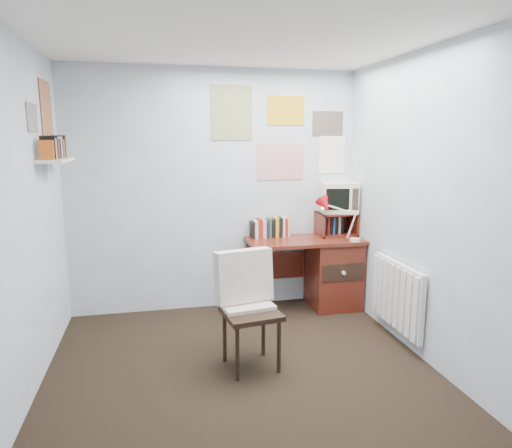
{
  "coord_description": "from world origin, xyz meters",
  "views": [
    {
      "loc": [
        -0.61,
        -2.96,
        1.8
      ],
      "look_at": [
        0.27,
        1.0,
        1.03
      ],
      "focal_mm": 32.0,
      "sensor_mm": 36.0,
      "label": 1
    }
  ],
  "objects_px": {
    "crt_tv": "(339,196)",
    "desk": "(328,270)",
    "tv_riser": "(336,224)",
    "wall_shelf": "(56,160)",
    "desk_lamp": "(356,222)",
    "radiator": "(397,295)",
    "desk_chair": "(251,314)"
  },
  "relations": [
    {
      "from": "desk_chair",
      "to": "wall_shelf",
      "type": "relative_size",
      "value": 1.45
    },
    {
      "from": "desk",
      "to": "radiator",
      "type": "height_order",
      "value": "desk"
    },
    {
      "from": "radiator",
      "to": "wall_shelf",
      "type": "bearing_deg",
      "value": 169.11
    },
    {
      "from": "crt_tv",
      "to": "wall_shelf",
      "type": "distance_m",
      "value": 2.8
    },
    {
      "from": "tv_riser",
      "to": "wall_shelf",
      "type": "xyz_separation_m",
      "value": [
        -2.69,
        -0.49,
        0.74
      ]
    },
    {
      "from": "desk_lamp",
      "to": "radiator",
      "type": "height_order",
      "value": "desk_lamp"
    },
    {
      "from": "desk",
      "to": "wall_shelf",
      "type": "distance_m",
      "value": 2.87
    },
    {
      "from": "tv_riser",
      "to": "crt_tv",
      "type": "distance_m",
      "value": 0.3
    },
    {
      "from": "desk_lamp",
      "to": "wall_shelf",
      "type": "xyz_separation_m",
      "value": [
        -2.76,
        -0.16,
        0.66
      ]
    },
    {
      "from": "tv_riser",
      "to": "radiator",
      "type": "height_order",
      "value": "tv_riser"
    },
    {
      "from": "desk_chair",
      "to": "crt_tv",
      "type": "xyz_separation_m",
      "value": [
        1.23,
        1.27,
        0.74
      ]
    },
    {
      "from": "desk_lamp",
      "to": "tv_riser",
      "type": "height_order",
      "value": "desk_lamp"
    },
    {
      "from": "desk_lamp",
      "to": "desk",
      "type": "bearing_deg",
      "value": 136.95
    },
    {
      "from": "desk_lamp",
      "to": "tv_riser",
      "type": "xyz_separation_m",
      "value": [
        -0.07,
        0.33,
        -0.08
      ]
    },
    {
      "from": "tv_riser",
      "to": "wall_shelf",
      "type": "height_order",
      "value": "wall_shelf"
    },
    {
      "from": "desk_lamp",
      "to": "crt_tv",
      "type": "relative_size",
      "value": 1.09
    },
    {
      "from": "radiator",
      "to": "desk_lamp",
      "type": "bearing_deg",
      "value": 97.7
    },
    {
      "from": "crt_tv",
      "to": "wall_shelf",
      "type": "bearing_deg",
      "value": -158.34
    },
    {
      "from": "wall_shelf",
      "to": "desk_chair",
      "type": "bearing_deg",
      "value": -27.08
    },
    {
      "from": "tv_riser",
      "to": "crt_tv",
      "type": "xyz_separation_m",
      "value": [
        0.03,
        0.02,
        0.3
      ]
    },
    {
      "from": "crt_tv",
      "to": "desk",
      "type": "bearing_deg",
      "value": -127.06
    },
    {
      "from": "desk",
      "to": "radiator",
      "type": "relative_size",
      "value": 1.5
    },
    {
      "from": "wall_shelf",
      "to": "desk_lamp",
      "type": "bearing_deg",
      "value": 3.31
    },
    {
      "from": "desk",
      "to": "desk_chair",
      "type": "distance_m",
      "value": 1.57
    },
    {
      "from": "tv_riser",
      "to": "radiator",
      "type": "relative_size",
      "value": 0.5
    },
    {
      "from": "desk_chair",
      "to": "tv_riser",
      "type": "relative_size",
      "value": 2.25
    },
    {
      "from": "radiator",
      "to": "tv_riser",
      "type": "bearing_deg",
      "value": 99.28
    },
    {
      "from": "desk",
      "to": "desk_chair",
      "type": "height_order",
      "value": "desk_chair"
    },
    {
      "from": "desk",
      "to": "wall_shelf",
      "type": "bearing_deg",
      "value": -171.6
    },
    {
      "from": "tv_riser",
      "to": "radiator",
      "type": "xyz_separation_m",
      "value": [
        0.17,
        -1.04,
        -0.47
      ]
    },
    {
      "from": "desk",
      "to": "radiator",
      "type": "xyz_separation_m",
      "value": [
        0.29,
        -0.93,
        0.01
      ]
    },
    {
      "from": "crt_tv",
      "to": "tv_riser",
      "type": "bearing_deg",
      "value": -132.13
    }
  ]
}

